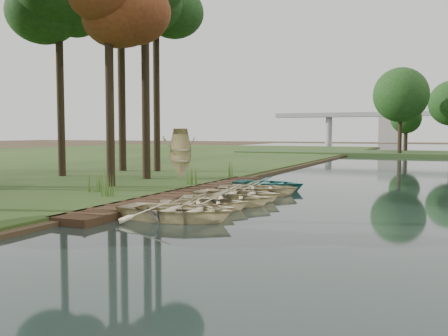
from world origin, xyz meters
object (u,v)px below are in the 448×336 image
at_px(rowboat_2, 204,202).
at_px(stored_rowboat, 180,173).
at_px(rowboat_0, 175,208).
at_px(rowboat_1, 192,206).
at_px(boardwalk, 186,194).

distance_m(rowboat_2, stored_rowboat, 10.87).
distance_m(rowboat_0, rowboat_1, 1.12).
distance_m(rowboat_0, rowboat_2, 2.17).
height_order(boardwalk, rowboat_1, rowboat_1).
relative_size(boardwalk, rowboat_0, 4.06).
distance_m(boardwalk, rowboat_0, 6.20).
xyz_separation_m(rowboat_0, stored_rowboat, (-5.97, 11.27, 0.14)).
xyz_separation_m(boardwalk, rowboat_2, (2.55, -3.46, 0.25)).
height_order(boardwalk, stored_rowboat, stored_rowboat).
distance_m(rowboat_1, rowboat_2, 1.06).
relative_size(rowboat_0, rowboat_1, 1.29).
height_order(rowboat_1, stored_rowboat, stored_rowboat).
relative_size(rowboat_0, stored_rowboat, 1.36).
relative_size(rowboat_1, rowboat_2, 0.91).
bearing_deg(rowboat_2, boardwalk, 11.62).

